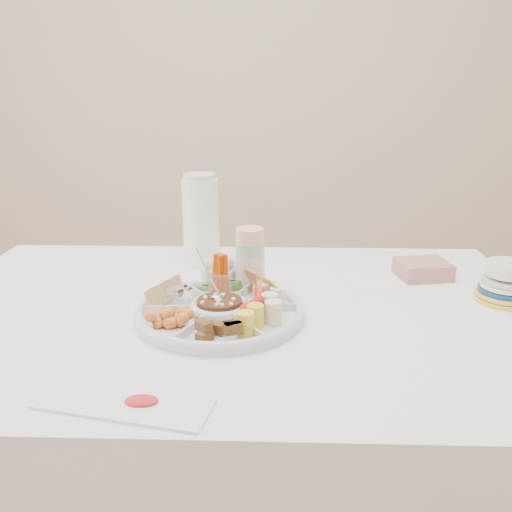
{
  "coord_description": "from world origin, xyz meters",
  "views": [
    {
      "loc": [
        0.09,
        -1.2,
        1.27
      ],
      "look_at": [
        0.06,
        0.04,
        0.88
      ],
      "focal_mm": 38.0,
      "sensor_mm": 36.0,
      "label": 1
    }
  ],
  "objects_px": {
    "thermos": "(201,219)",
    "plate_stack": "(506,284)",
    "dining_table": "(235,441)",
    "party_tray": "(220,309)"
  },
  "relations": [
    {
      "from": "thermos",
      "to": "plate_stack",
      "type": "distance_m",
      "value": 0.84
    },
    {
      "from": "dining_table",
      "to": "plate_stack",
      "type": "xyz_separation_m",
      "value": [
        0.67,
        0.07,
        0.42
      ]
    },
    {
      "from": "thermos",
      "to": "plate_stack",
      "type": "xyz_separation_m",
      "value": [
        0.79,
        -0.27,
        -0.09
      ]
    },
    {
      "from": "dining_table",
      "to": "plate_stack",
      "type": "bearing_deg",
      "value": 5.67
    },
    {
      "from": "dining_table",
      "to": "party_tray",
      "type": "bearing_deg",
      "value": -112.37
    },
    {
      "from": "dining_table",
      "to": "party_tray",
      "type": "height_order",
      "value": "party_tray"
    },
    {
      "from": "party_tray",
      "to": "thermos",
      "type": "relative_size",
      "value": 1.38
    },
    {
      "from": "party_tray",
      "to": "thermos",
      "type": "distance_m",
      "value": 0.42
    },
    {
      "from": "dining_table",
      "to": "party_tray",
      "type": "distance_m",
      "value": 0.41
    },
    {
      "from": "thermos",
      "to": "plate_stack",
      "type": "bearing_deg",
      "value": -18.87
    }
  ]
}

